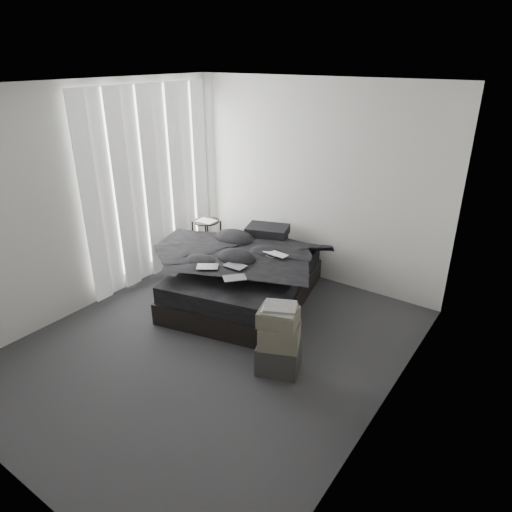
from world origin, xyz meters
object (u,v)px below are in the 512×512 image
Objects in this scene: side_stand at (207,244)px; box_lower at (278,357)px; laptop at (273,250)px; bed at (245,289)px.

box_lower is (2.14, -1.45, -0.19)m from side_stand.
bed is at bearing -154.50° from laptop.
box_lower is at bearing -53.78° from bed.
laptop is at bearing 7.50° from bed.
bed is 1.15m from side_stand.
box_lower is (1.11, -0.97, 0.02)m from bed.
laptop reaches higher than side_stand.
laptop is 1.45m from box_lower.
bed is 6.24× the size of laptop.
bed is at bearing 139.04° from box_lower.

